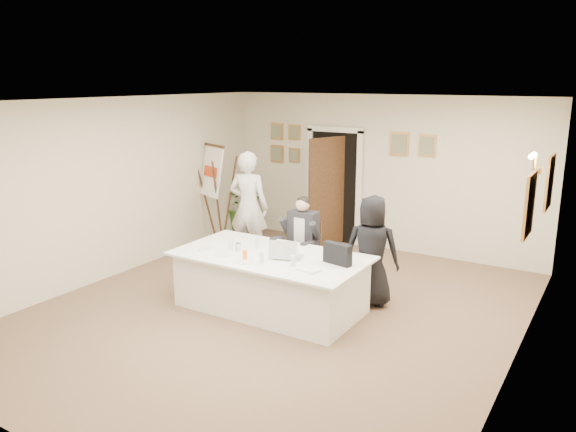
% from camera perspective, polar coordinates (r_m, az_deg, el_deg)
% --- Properties ---
extents(floor, '(7.00, 7.00, 0.00)m').
position_cam_1_polar(floor, '(7.72, -1.17, -9.63)').
color(floor, brown).
rests_on(floor, ground).
extents(ceiling, '(6.00, 7.00, 0.02)m').
position_cam_1_polar(ceiling, '(7.09, -1.28, 11.61)').
color(ceiling, white).
rests_on(ceiling, wall_back).
extents(wall_back, '(6.00, 0.10, 2.80)m').
position_cam_1_polar(wall_back, '(10.34, 9.32, 4.33)').
color(wall_back, '#F4EACE').
rests_on(wall_back, floor).
extents(wall_front, '(6.00, 0.10, 2.80)m').
position_cam_1_polar(wall_front, '(4.85, -24.34, -7.65)').
color(wall_front, '#F4EACE').
rests_on(wall_front, floor).
extents(wall_left, '(0.10, 7.00, 2.80)m').
position_cam_1_polar(wall_left, '(9.22, -17.15, 2.75)').
color(wall_left, '#F4EACE').
rests_on(wall_left, floor).
extents(wall_right, '(0.10, 7.00, 2.80)m').
position_cam_1_polar(wall_right, '(6.25, 22.67, -2.81)').
color(wall_right, '#F4EACE').
rests_on(wall_right, floor).
extents(doorway, '(1.14, 0.86, 2.20)m').
position_cam_1_polar(doorway, '(10.61, 4.46, 2.75)').
color(doorway, black).
rests_on(doorway, floor).
extents(pictures_back_wall, '(3.40, 0.06, 0.80)m').
position_cam_1_polar(pictures_back_wall, '(10.58, 5.32, 7.12)').
color(pictures_back_wall, '#D19147').
rests_on(pictures_back_wall, wall_back).
extents(pictures_right_wall, '(0.06, 2.20, 0.80)m').
position_cam_1_polar(pictures_right_wall, '(7.33, 24.21, 2.21)').
color(pictures_right_wall, '#D19147').
rests_on(pictures_right_wall, wall_right).
extents(wall_sconce, '(0.20, 0.30, 0.24)m').
position_cam_1_polar(wall_sconce, '(7.29, 23.94, 4.97)').
color(wall_sconce, gold).
rests_on(wall_sconce, wall_right).
extents(conference_table, '(2.59, 1.38, 0.78)m').
position_cam_1_polar(conference_table, '(7.66, -1.77, -6.65)').
color(conference_table, white).
rests_on(conference_table, floor).
extents(seated_man, '(0.69, 0.72, 1.40)m').
position_cam_1_polar(seated_man, '(8.42, 1.39, -2.56)').
color(seated_man, black).
rests_on(seated_man, floor).
extents(flip_chart, '(0.67, 0.53, 1.86)m').
position_cam_1_polar(flip_chart, '(10.56, -7.18, 1.63)').
color(flip_chart, black).
rests_on(flip_chart, floor).
extents(standing_man, '(0.77, 0.58, 1.90)m').
position_cam_1_polar(standing_man, '(9.54, -4.02, 0.93)').
color(standing_man, silver).
rests_on(standing_man, floor).
extents(standing_woman, '(0.86, 0.67, 1.55)m').
position_cam_1_polar(standing_woman, '(7.78, 8.49, -3.52)').
color(standing_woman, black).
rests_on(standing_woman, floor).
extents(potted_palm, '(1.08, 0.97, 1.11)m').
position_cam_1_polar(potted_palm, '(11.58, -4.33, 1.22)').
color(potted_palm, '#2F5E1F').
rests_on(potted_palm, floor).
extents(laptop, '(0.47, 0.48, 0.28)m').
position_cam_1_polar(laptop, '(7.37, 0.02, -3.20)').
color(laptop, '#B7BABC').
rests_on(laptop, conference_table).
extents(laptop_bag, '(0.40, 0.17, 0.27)m').
position_cam_1_polar(laptop_bag, '(7.15, 5.05, -3.84)').
color(laptop_bag, black).
rests_on(laptop_bag, conference_table).
extents(paper_stack, '(0.30, 0.24, 0.03)m').
position_cam_1_polar(paper_stack, '(6.92, 2.14, -5.47)').
color(paper_stack, white).
rests_on(paper_stack, conference_table).
extents(plate_left, '(0.25, 0.25, 0.01)m').
position_cam_1_polar(plate_left, '(7.83, -8.44, -3.35)').
color(plate_left, white).
rests_on(plate_left, conference_table).
extents(plate_mid, '(0.29, 0.29, 0.01)m').
position_cam_1_polar(plate_mid, '(7.56, -6.55, -3.91)').
color(plate_mid, white).
rests_on(plate_mid, conference_table).
extents(plate_near, '(0.28, 0.28, 0.01)m').
position_cam_1_polar(plate_near, '(7.23, -4.40, -4.68)').
color(plate_near, white).
rests_on(plate_near, conference_table).
extents(glass_a, '(0.07, 0.07, 0.14)m').
position_cam_1_polar(glass_a, '(7.78, -5.85, -2.90)').
color(glass_a, silver).
rests_on(glass_a, conference_table).
extents(glass_b, '(0.07, 0.07, 0.14)m').
position_cam_1_polar(glass_b, '(7.18, -2.69, -4.27)').
color(glass_b, silver).
rests_on(glass_b, conference_table).
extents(glass_c, '(0.08, 0.08, 0.14)m').
position_cam_1_polar(glass_c, '(7.06, 0.49, -4.57)').
color(glass_c, silver).
rests_on(glass_c, conference_table).
extents(glass_d, '(0.07, 0.07, 0.14)m').
position_cam_1_polar(glass_d, '(7.81, -3.24, -2.78)').
color(glass_d, silver).
rests_on(glass_d, conference_table).
extents(oj_glass, '(0.08, 0.08, 0.13)m').
position_cam_1_polar(oj_glass, '(7.31, -4.40, -4.01)').
color(oj_glass, orange).
rests_on(oj_glass, conference_table).
extents(steel_jug, '(0.10, 0.10, 0.11)m').
position_cam_1_polar(steel_jug, '(7.70, -5.10, -3.16)').
color(steel_jug, silver).
rests_on(steel_jug, conference_table).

